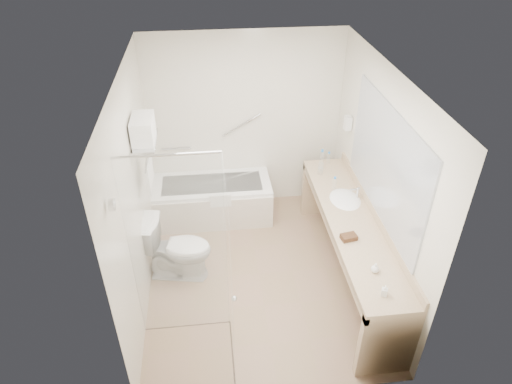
{
  "coord_description": "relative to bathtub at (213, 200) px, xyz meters",
  "views": [
    {
      "loc": [
        -0.49,
        -4.02,
        3.93
      ],
      "look_at": [
        0.0,
        0.3,
        1.0
      ],
      "focal_mm": 32.0,
      "sensor_mm": 36.0,
      "label": 1
    }
  ],
  "objects": [
    {
      "name": "hairdryer_unit",
      "position": [
        1.75,
        -0.19,
        1.17
      ],
      "size": [
        0.08,
        0.1,
        0.18
      ],
      "primitive_type": "cube",
      "color": "white",
      "rests_on": "wall_right"
    },
    {
      "name": "wall_right",
      "position": [
        1.8,
        -1.24,
        0.97
      ],
      "size": [
        0.1,
        3.2,
        2.5
      ],
      "primitive_type": "cube",
      "color": "silver",
      "rests_on": "ground"
    },
    {
      "name": "shower_enclosure",
      "position": [
        -0.13,
        -2.16,
        0.79
      ],
      "size": [
        0.96,
        0.91,
        2.11
      ],
      "color": "silver",
      "rests_on": "floor"
    },
    {
      "name": "drinking_glass_near",
      "position": [
        1.42,
        -0.29,
        0.62
      ],
      "size": [
        0.09,
        0.09,
        0.09
      ],
      "primitive_type": "cylinder",
      "rotation": [
        0.0,
        0.0,
        0.36
      ],
      "color": "silver",
      "rests_on": "vanity_counter"
    },
    {
      "name": "toilet",
      "position": [
        -0.45,
        -1.12,
        0.12
      ],
      "size": [
        0.87,
        0.59,
        0.79
      ],
      "primitive_type": "imported",
      "rotation": [
        0.0,
        0.0,
        1.39
      ],
      "color": "white",
      "rests_on": "floor"
    },
    {
      "name": "vanity_counter",
      "position": [
        1.52,
        -1.39,
        0.36
      ],
      "size": [
        0.55,
        2.7,
        0.95
      ],
      "color": "tan",
      "rests_on": "floor"
    },
    {
      "name": "floor",
      "position": [
        0.5,
        -1.24,
        -0.28
      ],
      "size": [
        3.2,
        3.2,
        0.0
      ],
      "primitive_type": "plane",
      "color": "#9B795F",
      "rests_on": "ground"
    },
    {
      "name": "sink",
      "position": [
        1.55,
        -0.99,
        0.54
      ],
      "size": [
        0.4,
        0.52,
        0.14
      ],
      "primitive_type": "ellipsoid",
      "color": "white",
      "rests_on": "vanity_counter"
    },
    {
      "name": "water_bottle_right",
      "position": [
        1.47,
        -0.14,
        0.67
      ],
      "size": [
        0.06,
        0.06,
        0.21
      ],
      "rotation": [
        0.0,
        0.0,
        -0.12
      ],
      "color": "silver",
      "rests_on": "vanity_counter"
    },
    {
      "name": "soap_bottle_a",
      "position": [
        1.48,
        -2.51,
        0.6
      ],
      "size": [
        0.09,
        0.13,
        0.05
      ],
      "primitive_type": "imported",
      "rotation": [
        0.0,
        0.0,
        -0.41
      ],
      "color": "white",
      "rests_on": "vanity_counter"
    },
    {
      "name": "faucet",
      "position": [
        1.7,
        -0.99,
        0.65
      ],
      "size": [
        0.03,
        0.03,
        0.14
      ],
      "primitive_type": "cylinder",
      "color": "silver",
      "rests_on": "vanity_counter"
    },
    {
      "name": "grab_bar_long",
      "position": [
        0.45,
        0.32,
        0.97
      ],
      "size": [
        0.53,
        0.03,
        0.33
      ],
      "primitive_type": "cylinder",
      "rotation": [
        0.0,
        1.05,
        0.0
      ],
      "color": "silver",
      "rests_on": "wall_back"
    },
    {
      "name": "bathtub",
      "position": [
        0.0,
        0.0,
        0.0
      ],
      "size": [
        1.6,
        0.73,
        0.59
      ],
      "color": "white",
      "rests_on": "floor"
    },
    {
      "name": "amenity_basket",
      "position": [
        1.39,
        -1.71,
        0.6
      ],
      "size": [
        0.18,
        0.14,
        0.05
      ],
      "primitive_type": "cube",
      "rotation": [
        0.0,
        0.0,
        0.18
      ],
      "color": "#4E2D1B",
      "rests_on": "vanity_counter"
    },
    {
      "name": "water_bottle_mid",
      "position": [
        1.56,
        -0.14,
        0.65
      ],
      "size": [
        0.05,
        0.05,
        0.17
      ],
      "rotation": [
        0.0,
        0.0,
        0.31
      ],
      "color": "silver",
      "rests_on": "vanity_counter"
    },
    {
      "name": "towel_shelf",
      "position": [
        -0.67,
        -0.89,
        1.48
      ],
      "size": [
        0.24,
        0.55,
        0.81
      ],
      "color": "silver",
      "rests_on": "wall_left"
    },
    {
      "name": "wall_front",
      "position": [
        0.5,
        -2.84,
        0.97
      ],
      "size": [
        2.6,
        0.1,
        2.5
      ],
      "primitive_type": "cube",
      "color": "silver",
      "rests_on": "ground"
    },
    {
      "name": "water_bottle_left",
      "position": [
        1.47,
        -0.77,
        0.66
      ],
      "size": [
        0.06,
        0.06,
        0.18
      ],
      "rotation": [
        0.0,
        0.0,
        0.26
      ],
      "color": "silver",
      "rests_on": "vanity_counter"
    },
    {
      "name": "soap_bottle_b",
      "position": [
        1.5,
        -2.21,
        0.61
      ],
      "size": [
        0.09,
        0.11,
        0.08
      ],
      "primitive_type": "imported",
      "rotation": [
        0.0,
        0.0,
        -0.11
      ],
      "color": "white",
      "rests_on": "vanity_counter"
    },
    {
      "name": "wall_left",
      "position": [
        -0.8,
        -1.24,
        0.97
      ],
      "size": [
        0.1,
        3.2,
        2.5
      ],
      "primitive_type": "cube",
      "color": "silver",
      "rests_on": "ground"
    },
    {
      "name": "mirror",
      "position": [
        1.79,
        -1.39,
        1.27
      ],
      "size": [
        0.02,
        2.0,
        1.2
      ],
      "primitive_type": "cube",
      "color": "#A8ACB4",
      "rests_on": "wall_right"
    },
    {
      "name": "grab_bar_short",
      "position": [
        -0.45,
        0.32,
        0.67
      ],
      "size": [
        0.4,
        0.03,
        0.03
      ],
      "primitive_type": "cylinder",
      "rotation": [
        0.0,
        1.57,
        0.0
      ],
      "color": "silver",
      "rests_on": "wall_back"
    },
    {
      "name": "drinking_glass_far",
      "position": [
        1.39,
        -0.39,
        0.62
      ],
      "size": [
        0.09,
        0.09,
        0.09
      ],
      "primitive_type": "cylinder",
      "rotation": [
        0.0,
        0.0,
        0.32
      ],
      "color": "silver",
      "rests_on": "vanity_counter"
    },
    {
      "name": "ceiling",
      "position": [
        0.5,
        -1.24,
        2.22
      ],
      "size": [
        2.6,
        3.2,
        0.1
      ],
      "primitive_type": "cube",
      "color": "white",
      "rests_on": "wall_back"
    },
    {
      "name": "wall_back",
      "position": [
        0.5,
        0.36,
        0.97
      ],
      "size": [
        2.6,
        0.1,
        2.5
      ],
      "primitive_type": "cube",
      "color": "silver",
      "rests_on": "ground"
    }
  ]
}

